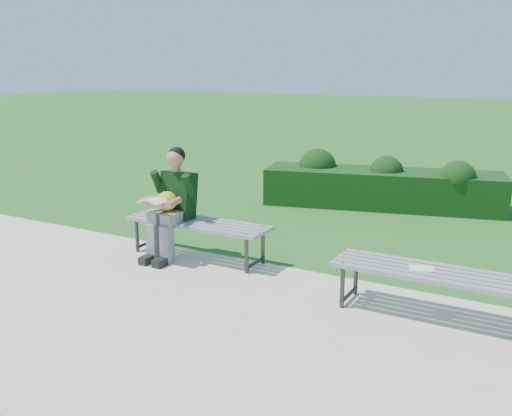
{
  "coord_description": "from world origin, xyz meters",
  "views": [
    {
      "loc": [
        3.01,
        -5.58,
        2.24
      ],
      "look_at": [
        -0.02,
        -0.13,
        0.7
      ],
      "focal_mm": 40.0,
      "sensor_mm": 36.0,
      "label": 1
    }
  ],
  "objects_px": {
    "paper_sheet": "(422,268)",
    "hedge": "(380,185)",
    "seated_boy": "(172,200)",
    "bench_right": "(432,276)",
    "bench_left": "(198,226)"
  },
  "relations": [
    {
      "from": "hedge",
      "to": "bench_left",
      "type": "relative_size",
      "value": 2.19
    },
    {
      "from": "seated_boy",
      "to": "hedge",
      "type": "bearing_deg",
      "value": 69.95
    },
    {
      "from": "bench_left",
      "to": "seated_boy",
      "type": "distance_m",
      "value": 0.43
    },
    {
      "from": "bench_right",
      "to": "paper_sheet",
      "type": "xyz_separation_m",
      "value": [
        -0.1,
        0.0,
        0.06
      ]
    },
    {
      "from": "bench_left",
      "to": "seated_boy",
      "type": "height_order",
      "value": "seated_boy"
    },
    {
      "from": "hedge",
      "to": "seated_boy",
      "type": "bearing_deg",
      "value": -110.05
    },
    {
      "from": "paper_sheet",
      "to": "hedge",
      "type": "bearing_deg",
      "value": 111.89
    },
    {
      "from": "seated_boy",
      "to": "paper_sheet",
      "type": "distance_m",
      "value": 3.04
    },
    {
      "from": "hedge",
      "to": "paper_sheet",
      "type": "distance_m",
      "value": 4.38
    },
    {
      "from": "hedge",
      "to": "paper_sheet",
      "type": "bearing_deg",
      "value": -68.11
    },
    {
      "from": "bench_left",
      "to": "bench_right",
      "type": "height_order",
      "value": "same"
    },
    {
      "from": "bench_left",
      "to": "seated_boy",
      "type": "bearing_deg",
      "value": -162.6
    },
    {
      "from": "bench_left",
      "to": "bench_right",
      "type": "distance_m",
      "value": 2.84
    },
    {
      "from": "seated_boy",
      "to": "paper_sheet",
      "type": "bearing_deg",
      "value": -5.16
    },
    {
      "from": "bench_left",
      "to": "bench_right",
      "type": "bearing_deg",
      "value": -7.41
    }
  ]
}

